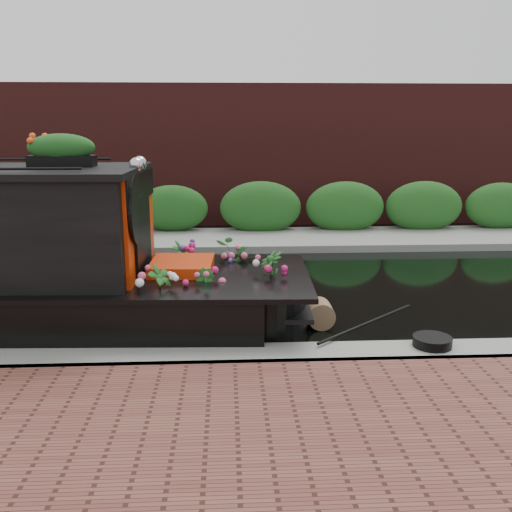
{
  "coord_description": "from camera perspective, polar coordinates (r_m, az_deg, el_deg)",
  "views": [
    {
      "loc": [
        1.32,
        -9.7,
        2.96
      ],
      "look_at": [
        1.79,
        -0.6,
        0.8
      ],
      "focal_mm": 40.0,
      "sensor_mm": 36.0,
      "label": 1
    }
  ],
  "objects": [
    {
      "name": "ground",
      "position": [
        10.22,
        -10.25,
        -3.72
      ],
      "size": [
        80.0,
        80.0,
        0.0
      ],
      "primitive_type": "plane",
      "color": "black",
      "rests_on": "ground"
    },
    {
      "name": "near_bank_coping",
      "position": [
        7.17,
        -13.53,
        -11.45
      ],
      "size": [
        40.0,
        0.6,
        0.5
      ],
      "primitive_type": "cube",
      "color": "gray",
      "rests_on": "ground"
    },
    {
      "name": "far_bank_path",
      "position": [
        14.27,
        -8.19,
        1.22
      ],
      "size": [
        40.0,
        2.4,
        0.34
      ],
      "primitive_type": "cube",
      "color": "gray",
      "rests_on": "ground"
    },
    {
      "name": "far_hedge",
      "position": [
        15.15,
        -7.89,
        1.93
      ],
      "size": [
        40.0,
        1.1,
        2.8
      ],
      "primitive_type": "cube",
      "color": "#21571D",
      "rests_on": "ground"
    },
    {
      "name": "far_brick_wall",
      "position": [
        17.2,
        -7.31,
        3.31
      ],
      "size": [
        40.0,
        1.0,
        8.0
      ],
      "primitive_type": "cube",
      "color": "#4D1C1A",
      "rests_on": "ground"
    },
    {
      "name": "rope_fender",
      "position": [
        8.49,
        6.41,
        -5.74
      ],
      "size": [
        0.4,
        0.41,
        0.4
      ],
      "primitive_type": "cylinder",
      "rotation": [
        1.57,
        0.0,
        0.0
      ],
      "color": "olive",
      "rests_on": "ground"
    },
    {
      "name": "coiled_mooring_rope",
      "position": [
        7.44,
        17.21,
        -8.16
      ],
      "size": [
        0.48,
        0.48,
        0.12
      ],
      "primitive_type": "cylinder",
      "color": "black",
      "rests_on": "near_bank_coping"
    }
  ]
}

